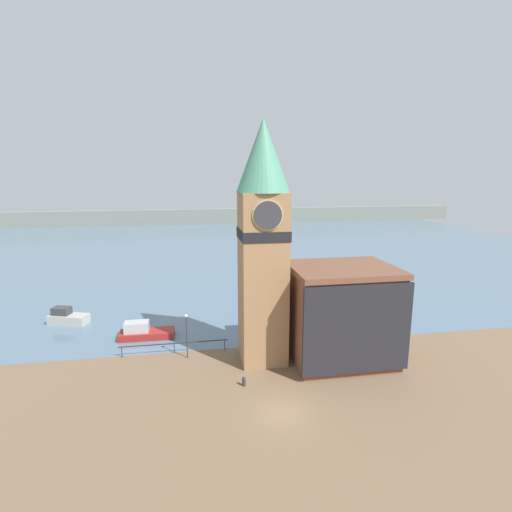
# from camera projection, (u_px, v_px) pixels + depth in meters

# --- Properties ---
(ground_plane) EXTENTS (160.00, 160.00, 0.00)m
(ground_plane) POSITION_uv_depth(u_px,v_px,m) (282.00, 413.00, 29.45)
(ground_plane) COLOR brown
(water) EXTENTS (160.00, 120.00, 0.00)m
(water) POSITION_uv_depth(u_px,v_px,m) (214.00, 244.00, 98.53)
(water) COLOR slate
(water) RESTS_ON ground_plane
(far_shoreline) EXTENTS (180.00, 3.00, 5.00)m
(far_shoreline) POSITION_uv_depth(u_px,v_px,m) (206.00, 216.00, 136.57)
(far_shoreline) COLOR gray
(far_shoreline) RESTS_ON water
(pier_railing) EXTENTS (10.47, 0.08, 1.09)m
(pier_railing) POSITION_uv_depth(u_px,v_px,m) (174.00, 344.00, 38.90)
(pier_railing) COLOR #232328
(pier_railing) RESTS_ON ground_plane
(clock_tower) EXTENTS (4.69, 4.69, 21.92)m
(clock_tower) POSITION_uv_depth(u_px,v_px,m) (263.00, 238.00, 35.50)
(clock_tower) COLOR #9E754C
(clock_tower) RESTS_ON ground_plane
(pier_building) EXTENTS (9.58, 7.81, 9.01)m
(pier_building) POSITION_uv_depth(u_px,v_px,m) (341.00, 314.00, 37.05)
(pier_building) COLOR brown
(pier_building) RESTS_ON ground_plane
(boat_near) EXTENTS (5.76, 2.24, 1.82)m
(boat_near) POSITION_uv_depth(u_px,v_px,m) (144.00, 332.00, 42.68)
(boat_near) COLOR maroon
(boat_near) RESTS_ON water
(boat_far) EXTENTS (4.80, 3.17, 1.96)m
(boat_far) POSITION_uv_depth(u_px,v_px,m) (67.00, 317.00, 46.67)
(boat_far) COLOR #B7B2A8
(boat_far) RESTS_ON water
(mooring_bollard_near) EXTENTS (0.31, 0.31, 0.81)m
(mooring_bollard_near) POSITION_uv_depth(u_px,v_px,m) (244.00, 381.00, 33.10)
(mooring_bollard_near) COLOR #2D2D33
(mooring_bollard_near) RESTS_ON ground_plane
(lamp_post) EXTENTS (0.32, 0.32, 4.39)m
(lamp_post) POSITION_uv_depth(u_px,v_px,m) (186.00, 328.00, 37.57)
(lamp_post) COLOR #2D2D33
(lamp_post) RESTS_ON ground_plane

